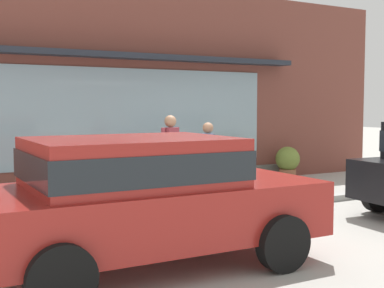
% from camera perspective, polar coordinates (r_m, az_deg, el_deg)
% --- Properties ---
extents(ground_plane, '(60.00, 60.00, 0.00)m').
position_cam_1_polar(ground_plane, '(9.38, 2.40, -7.46)').
color(ground_plane, '#B2AFA8').
extents(curb_strip, '(14.00, 0.24, 0.12)m').
position_cam_1_polar(curb_strip, '(9.20, 3.06, -7.31)').
color(curb_strip, '#B2B2AD').
rests_on(curb_strip, ground_plane).
extents(storefront, '(14.00, 0.81, 4.61)m').
position_cam_1_polar(storefront, '(12.00, -5.72, 5.96)').
color(storefront, brown).
rests_on(storefront, ground_plane).
extents(fire_hydrant, '(0.40, 0.36, 0.97)m').
position_cam_1_polar(fire_hydrant, '(9.60, -6.82, -4.16)').
color(fire_hydrant, '#B2B2B7').
rests_on(fire_hydrant, ground_plane).
extents(pedestrian_with_handbag, '(0.61, 0.28, 1.71)m').
position_cam_1_polar(pedestrian_with_handbag, '(9.97, -2.46, -1.00)').
color(pedestrian_with_handbag, '#475675').
rests_on(pedestrian_with_handbag, ground_plane).
extents(pedestrian_passerby, '(0.30, 0.48, 1.57)m').
position_cam_1_polar(pedestrian_passerby, '(10.14, 1.73, -1.33)').
color(pedestrian_passerby, '#232328').
rests_on(pedestrian_passerby, ground_plane).
extents(parked_car_red, '(4.13, 2.08, 1.53)m').
position_cam_1_polar(parked_car_red, '(6.15, -5.53, -5.37)').
color(parked_car_red, maroon).
rests_on(parked_car_red, ground_plane).
extents(potted_plant_trailing_edge, '(0.30, 0.30, 0.73)m').
position_cam_1_polar(potted_plant_trailing_edge, '(11.97, 1.50, -3.19)').
color(potted_plant_trailing_edge, '#9E6042').
rests_on(potted_plant_trailing_edge, ground_plane).
extents(potted_plant_by_entrance, '(0.30, 0.30, 0.62)m').
position_cam_1_polar(potted_plant_by_entrance, '(11.63, -4.73, -3.47)').
color(potted_plant_by_entrance, '#B7B2A3').
rests_on(potted_plant_by_entrance, ground_plane).
extents(potted_plant_window_center, '(0.62, 0.62, 0.85)m').
position_cam_1_polar(potted_plant_window_center, '(13.54, 10.34, -1.89)').
color(potted_plant_window_center, '#9E6042').
rests_on(potted_plant_window_center, ground_plane).
extents(potted_plant_corner_tall, '(0.44, 0.44, 0.86)m').
position_cam_1_polar(potted_plant_corner_tall, '(10.84, -11.43, -3.72)').
color(potted_plant_corner_tall, '#4C4C51').
rests_on(potted_plant_corner_tall, ground_plane).
extents(potted_plant_near_hydrant, '(0.58, 0.58, 0.85)m').
position_cam_1_polar(potted_plant_near_hydrant, '(12.56, 5.11, -2.32)').
color(potted_plant_near_hydrant, '#4C4C51').
rests_on(potted_plant_near_hydrant, ground_plane).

